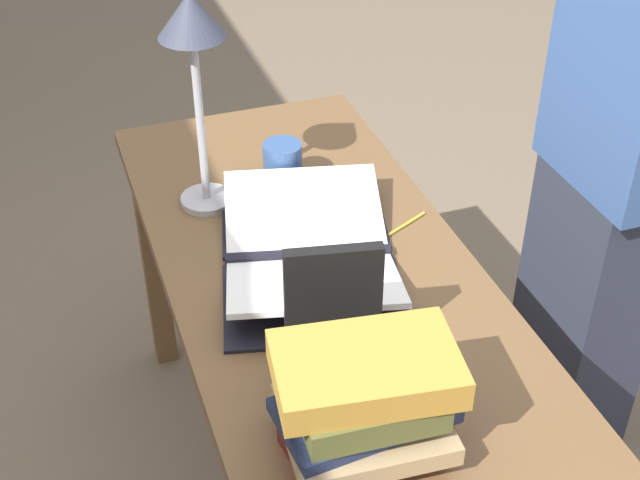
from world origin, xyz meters
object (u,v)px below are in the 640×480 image
object	(u,v)px
pencil	(398,229)
book_standing_upright	(333,306)
book_stack_tall	(365,403)
coffee_mug	(282,164)
open_book	(308,251)
person_reader	(613,168)
reading_lamp	(193,43)

from	to	relation	value
pencil	book_standing_upright	bearing A→B (deg)	140.48
book_stack_tall	coffee_mug	world-z (taller)	book_stack_tall
book_standing_upright	pencil	xyz separation A→B (m)	(0.33, -0.27, -0.12)
open_book	coffee_mug	world-z (taller)	coffee_mug
open_book	book_stack_tall	size ratio (longest dim) A/B	2.02
book_standing_upright	person_reader	size ratio (longest dim) A/B	0.15
book_stack_tall	reading_lamp	xyz separation A→B (m)	(0.79, 0.07, 0.28)
open_book	reading_lamp	size ratio (longest dim) A/B	1.24
reading_lamp	coffee_mug	distance (m)	0.38
open_book	book_standing_upright	bearing A→B (deg)	-176.49
coffee_mug	book_standing_upright	bearing A→B (deg)	171.29
reading_lamp	coffee_mug	world-z (taller)	reading_lamp
book_stack_tall	pencil	xyz separation A→B (m)	(0.54, -0.30, -0.10)
pencil	coffee_mug	bearing A→B (deg)	34.07
book_stack_tall	person_reader	size ratio (longest dim) A/B	0.18
book_standing_upright	reading_lamp	world-z (taller)	reading_lamp
coffee_mug	person_reader	bearing A→B (deg)	-114.02
book_standing_upright	coffee_mug	world-z (taller)	book_standing_upright
reading_lamp	open_book	bearing A→B (deg)	-151.79
reading_lamp	pencil	bearing A→B (deg)	-123.50
person_reader	book_standing_upright	bearing A→B (deg)	-69.45
pencil	person_reader	size ratio (longest dim) A/B	0.09
book_standing_upright	coffee_mug	xyz separation A→B (m)	(0.59, -0.09, -0.07)
book_stack_tall	person_reader	xyz separation A→B (m)	(0.50, -0.80, -0.03)
book_standing_upright	pencil	size ratio (longest dim) A/B	1.55
reading_lamp	person_reader	distance (m)	0.97
open_book	person_reader	bearing A→B (deg)	-76.46
open_book	reading_lamp	distance (m)	0.48
book_standing_upright	person_reader	world-z (taller)	person_reader
coffee_mug	pencil	size ratio (longest dim) A/B	0.77
coffee_mug	person_reader	world-z (taller)	person_reader
coffee_mug	pencil	distance (m)	0.33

